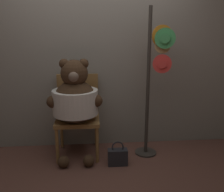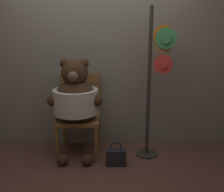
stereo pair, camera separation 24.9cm
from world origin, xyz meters
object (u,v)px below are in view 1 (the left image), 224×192
chair (78,111)px  teddy_bear (75,99)px  handbag_on_ground (118,157)px  hat_display_rack (155,77)px

chair → teddy_bear: teddy_bear is taller
chair → handbag_on_ground: (0.48, -0.41, -0.45)m
teddy_bear → handbag_on_ground: size_ratio=4.16×
hat_display_rack → handbag_on_ground: size_ratio=6.14×
chair → handbag_on_ground: 0.78m
chair → hat_display_rack: bearing=-8.9°
handbag_on_ground → chair: bearing=139.5°
chair → handbag_on_ground: chair is taller
teddy_bear → hat_display_rack: hat_display_rack is taller
chair → teddy_bear: bearing=-95.3°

